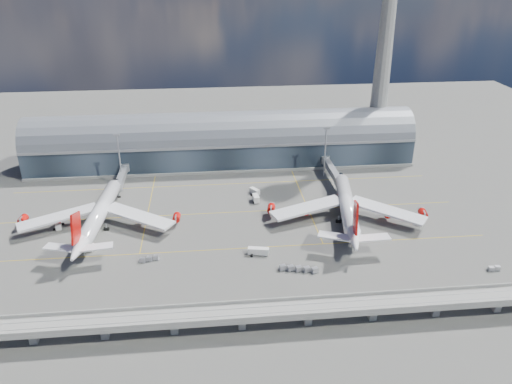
{
  "coord_description": "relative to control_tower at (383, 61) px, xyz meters",
  "views": [
    {
      "loc": [
        -7.86,
        -172.35,
        100.68
      ],
      "look_at": [
        10.89,
        10.0,
        14.0
      ],
      "focal_mm": 35.0,
      "sensor_mm": 36.0,
      "label": 1
    }
  ],
  "objects": [
    {
      "name": "cargo_train_2",
      "position": [
        6.19,
        -116.88,
        -50.82
      ],
      "size": [
        4.71,
        1.87,
        1.56
      ],
      "rotation": [
        0.0,
        0.0,
        1.48
      ],
      "color": "gray",
      "rests_on": "ground"
    },
    {
      "name": "service_truck_5",
      "position": [
        -71.9,
        -45.48,
        -50.29
      ],
      "size": [
        4.72,
        5.73,
        2.64
      ],
      "rotation": [
        0.0,
        0.0,
        0.57
      ],
      "color": "silver",
      "rests_on": "ground"
    },
    {
      "name": "ground",
      "position": [
        -85.0,
        -83.0,
        -51.64
      ],
      "size": [
        500.0,
        500.0,
        0.0
      ],
      "primitive_type": "plane",
      "color": "#474744",
      "rests_on": "ground"
    },
    {
      "name": "taxi_lines",
      "position": [
        -85.0,
        -60.89,
        -51.63
      ],
      "size": [
        200.0,
        80.12,
        0.01
      ],
      "color": "gold",
      "rests_on": "ground"
    },
    {
      "name": "floodlight_mast_left",
      "position": [
        -135.0,
        -28.0,
        -38.0
      ],
      "size": [
        3.0,
        0.7,
        25.7
      ],
      "color": "gray",
      "rests_on": "ground"
    },
    {
      "name": "floodlight_mast_right",
      "position": [
        -35.0,
        -28.0,
        -38.0
      ],
      "size": [
        3.0,
        0.7,
        25.7
      ],
      "color": "gray",
      "rests_on": "ground"
    },
    {
      "name": "service_truck_3",
      "position": [
        -36.35,
        -83.88,
        -50.22
      ],
      "size": [
        3.27,
        6.05,
        2.77
      ],
      "rotation": [
        0.0,
        0.0,
        -0.2
      ],
      "color": "silver",
      "rests_on": "ground"
    },
    {
      "name": "control_tower",
      "position": [
        0.0,
        0.0,
        0.0
      ],
      "size": [
        19.0,
        19.0,
        103.0
      ],
      "color": "gray",
      "rests_on": "ground"
    },
    {
      "name": "service_truck_0",
      "position": [
        -155.16,
        -69.13,
        -50.22
      ],
      "size": [
        3.68,
        6.96,
        2.75
      ],
      "rotation": [
        0.0,
        0.0,
        0.24
      ],
      "color": "silver",
      "rests_on": "ground"
    },
    {
      "name": "service_truck_2",
      "position": [
        -75.8,
        -98.01,
        -50.17
      ],
      "size": [
        8.07,
        3.75,
        2.82
      ],
      "rotation": [
        0.0,
        0.0,
        1.37
      ],
      "color": "silver",
      "rests_on": "ground"
    },
    {
      "name": "cargo_train_1",
      "position": [
        -62.81,
        -110.27,
        -50.67
      ],
      "size": [
        14.02,
        5.12,
        1.86
      ],
      "rotation": [
        0.0,
        0.0,
        1.82
      ],
      "color": "gray",
      "rests_on": "ground"
    },
    {
      "name": "jet_bridge_right",
      "position": [
        -32.24,
        -31.82,
        -46.46
      ],
      "size": [
        4.4,
        32.0,
        7.25
      ],
      "color": "gray",
      "rests_on": "ground"
    },
    {
      "name": "jet_bridge_left",
      "position": [
        -134.59,
        -29.88,
        -46.46
      ],
      "size": [
        4.4,
        28.0,
        7.25
      ],
      "color": "gray",
      "rests_on": "ground"
    },
    {
      "name": "airliner_right",
      "position": [
        -36.07,
        -75.11,
        -45.87
      ],
      "size": [
        66.7,
        69.79,
        22.22
      ],
      "rotation": [
        0.0,
        0.0,
        -0.18
      ],
      "color": "white",
      "rests_on": "ground"
    },
    {
      "name": "terminal",
      "position": [
        -85.0,
        -5.01,
        -40.3
      ],
      "size": [
        200.0,
        30.0,
        28.0
      ],
      "color": "#1C252F",
      "rests_on": "ground"
    },
    {
      "name": "guideway",
      "position": [
        -85.0,
        -138.0,
        -46.34
      ],
      "size": [
        220.0,
        8.5,
        7.2
      ],
      "color": "gray",
      "rests_on": "ground"
    },
    {
      "name": "service_truck_1",
      "position": [
        -139.86,
        -88.77,
        -50.15
      ],
      "size": [
        5.52,
        3.57,
        2.95
      ],
      "rotation": [
        0.0,
        0.0,
        1.31
      ],
      "color": "silver",
      "rests_on": "ground"
    },
    {
      "name": "service_truck_4",
      "position": [
        -72.17,
        -53.68,
        -50.06
      ],
      "size": [
        3.02,
        5.56,
        3.12
      ],
      "rotation": [
        0.0,
        0.0,
        0.08
      ],
      "color": "silver",
      "rests_on": "ground"
    },
    {
      "name": "airliner_left",
      "position": [
        -138.27,
        -71.6,
        -45.62
      ],
      "size": [
        65.84,
        69.2,
        21.07
      ],
      "rotation": [
        0.0,
        0.0,
        -0.08
      ],
      "color": "white",
      "rests_on": "ground"
    },
    {
      "name": "cargo_train_0",
      "position": [
        -115.91,
        -98.2,
        -50.79
      ],
      "size": [
        7.44,
        3.06,
        1.63
      ],
      "rotation": [
        0.0,
        0.0,
        1.35
      ],
      "color": "gray",
      "rests_on": "ground"
    }
  ]
}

